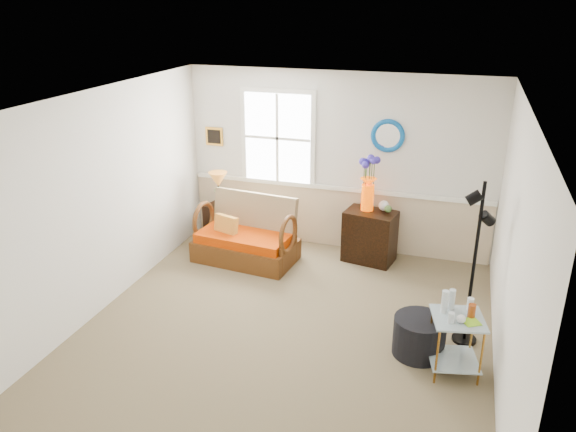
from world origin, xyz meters
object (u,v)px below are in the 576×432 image
(loveseat, at_px, (245,230))
(cabinet, at_px, (370,236))
(floor_lamp, at_px, (474,265))
(lamp_stand, at_px, (218,222))
(ottoman, at_px, (419,336))
(side_table, at_px, (455,345))

(loveseat, distance_m, cabinet, 1.76)
(floor_lamp, bearing_deg, lamp_stand, 143.27)
(loveseat, bearing_deg, cabinet, 23.19)
(loveseat, relative_size, floor_lamp, 0.76)
(ottoman, bearing_deg, cabinet, 113.31)
(lamp_stand, relative_size, cabinet, 0.78)
(lamp_stand, bearing_deg, floor_lamp, -24.42)
(side_table, bearing_deg, floor_lamp, 80.12)
(lamp_stand, bearing_deg, cabinet, -0.15)
(ottoman, bearing_deg, lamp_stand, 147.28)
(loveseat, xyz_separation_m, ottoman, (2.58, -1.56, -0.25))
(cabinet, relative_size, side_table, 1.19)
(lamp_stand, height_order, cabinet, cabinet)
(lamp_stand, distance_m, side_table, 4.27)
(loveseat, bearing_deg, lamp_stand, 147.62)
(lamp_stand, distance_m, cabinet, 2.35)
(floor_lamp, height_order, ottoman, floor_lamp)
(floor_lamp, bearing_deg, loveseat, 146.87)
(loveseat, distance_m, floor_lamp, 3.29)
(lamp_stand, distance_m, floor_lamp, 4.13)
(lamp_stand, height_order, floor_lamp, floor_lamp)
(cabinet, xyz_separation_m, ottoman, (0.90, -2.08, -0.16))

